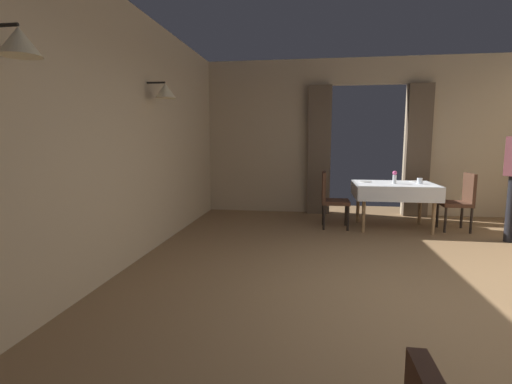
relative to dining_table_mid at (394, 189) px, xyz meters
The scene contains 10 objects.
ground 3.02m from the dining_table_mid, 95.53° to the right, with size 10.08×10.08×0.00m, color olive.
wall_left 4.63m from the dining_table_mid, 139.88° to the right, with size 0.49×8.40×3.00m.
wall_back 1.54m from the dining_table_mid, 102.84° to the left, with size 6.40×0.27×3.00m.
dining_table_mid is the anchor object (origin of this frame).
chair_mid_left 1.04m from the dining_table_mid, behind, with size 0.45×0.44×0.93m.
chair_mid_right 1.03m from the dining_table_mid, ahead, with size 0.44×0.44×0.93m.
flower_vase_mid 0.21m from the dining_table_mid, 104.22° to the right, with size 0.07×0.07×0.21m.
glass_mid_b 0.41m from the dining_table_mid, ahead, with size 0.08×0.08×0.09m, color silver.
plate_mid_c 0.52m from the dining_table_mid, 34.79° to the left, with size 0.21×0.21×0.01m, color white.
plate_mid_d 0.47m from the dining_table_mid, 163.94° to the left, with size 0.20×0.20×0.01m, color white.
Camera 1 is at (-1.07, -3.42, 1.45)m, focal length 26.34 mm.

